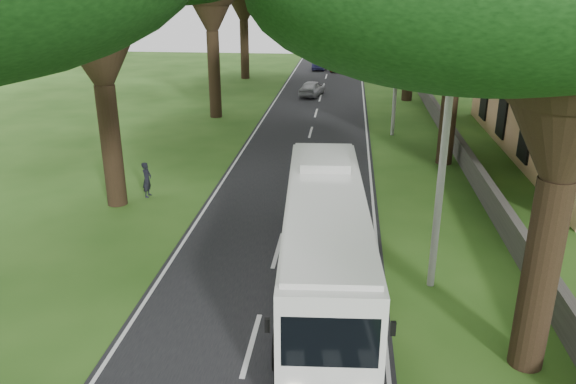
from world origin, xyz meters
TOP-DOWN VIEW (x-y plane):
  - road at (0.00, 25.00)m, footprint 8.00×120.00m
  - property_wall at (9.00, 24.00)m, footprint 0.35×50.00m
  - pole_near at (5.50, 6.00)m, footprint 1.60×0.24m
  - pole_mid at (5.50, 26.00)m, footprint 1.60×0.24m
  - pole_far at (5.50, 46.00)m, footprint 1.60×0.24m
  - coach_bus at (1.90, 5.23)m, footprint 3.39×12.10m
  - distant_car_a at (-0.80, 38.95)m, footprint 2.39×4.28m
  - distant_car_b at (-1.01, 55.22)m, footprint 1.60×4.08m
  - distant_car_c at (1.09, 54.29)m, footprint 2.00×4.50m
  - pedestrian at (-6.92, 13.10)m, footprint 0.44×0.64m

SIDE VIEW (x-z plane):
  - road at x=0.00m, z-range -0.01..0.03m
  - property_wall at x=9.00m, z-range 0.00..1.20m
  - distant_car_c at x=1.09m, z-range 0.03..1.31m
  - distant_car_b at x=-1.01m, z-range 0.03..1.35m
  - distant_car_a at x=-0.80m, z-range 0.03..1.41m
  - pedestrian at x=-6.92m, z-range 0.00..1.70m
  - coach_bus at x=1.90m, z-range 0.13..3.66m
  - pole_near at x=5.50m, z-range 0.18..8.18m
  - pole_mid at x=5.50m, z-range 0.18..8.18m
  - pole_far at x=5.50m, z-range 0.18..8.18m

